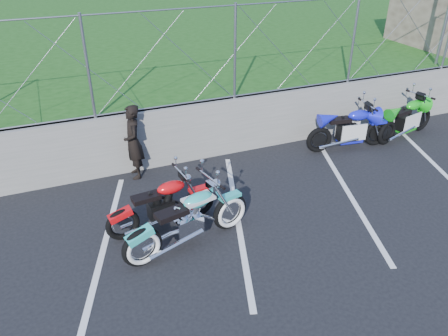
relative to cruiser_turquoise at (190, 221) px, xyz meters
name	(u,v)px	position (x,y,z in m)	size (l,w,h in m)	color
ground	(262,251)	(1.02, -0.61, -0.46)	(90.00, 90.00, 0.00)	black
retaining_wall	(192,132)	(1.02, 2.89, 0.19)	(30.00, 0.22, 1.30)	slate
grass_field	(114,37)	(1.02, 12.89, 0.19)	(30.00, 20.00, 1.30)	#184713
chain_link_fence	(190,58)	(1.02, 2.89, 1.84)	(28.00, 0.03, 2.00)	gray
parking_lines	(295,204)	(2.22, 0.39, -0.46)	(18.29, 4.31, 0.01)	silver
cruiser_turquoise	(190,221)	(0.00, 0.00, 0.00)	(2.29, 0.77, 1.16)	black
naked_orange	(163,206)	(-0.27, 0.65, -0.04)	(1.99, 0.68, 0.99)	black
sportbike_green	(407,120)	(6.26, 2.00, -0.01)	(2.00, 0.72, 1.05)	black
sportbike_blue	(350,130)	(4.57, 1.99, 0.00)	(2.09, 0.74, 1.08)	black
person_standing	(133,142)	(-0.34, 2.59, 0.32)	(0.57, 0.38, 1.57)	black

